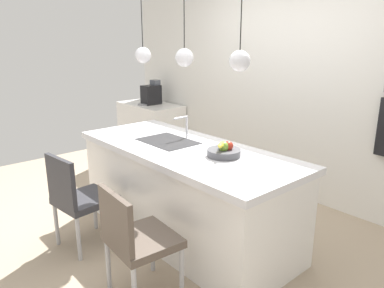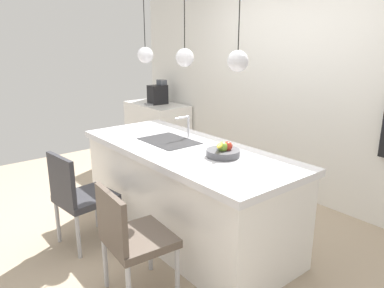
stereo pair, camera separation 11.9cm
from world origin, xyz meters
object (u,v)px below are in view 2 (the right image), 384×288
chair_middle (131,236)px  coffee_machine (158,94)px  chair_near (79,195)px  fruit_bowl (223,151)px

chair_middle → coffee_machine: bearing=142.9°
coffee_machine → chair_near: bearing=-48.3°
coffee_machine → chair_middle: (2.83, -2.14, -0.49)m
fruit_bowl → chair_middle: fruit_bowl is taller
chair_near → chair_middle: bearing=0.3°
coffee_machine → fruit_bowl: bearing=-23.5°
coffee_machine → chair_middle: bearing=-37.1°
fruit_bowl → chair_middle: (0.04, -0.93, -0.44)m
chair_near → chair_middle: chair_near is taller
chair_near → chair_middle: (0.92, 0.01, -0.00)m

